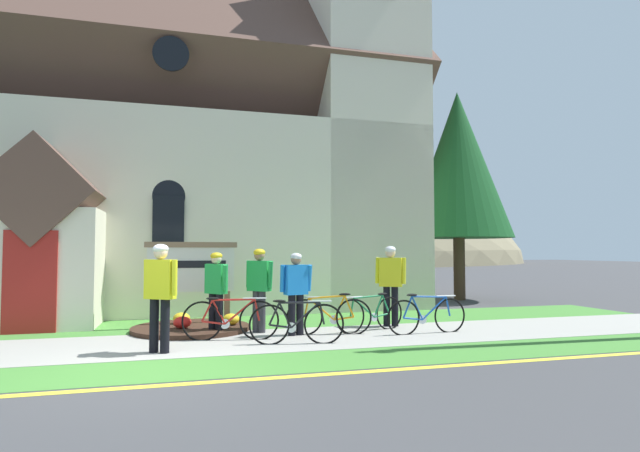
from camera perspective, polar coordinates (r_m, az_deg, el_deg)
The scene contains 20 objects.
ground at distance 11.60m, azimuth -18.39°, elevation -10.99°, with size 140.00×140.00×0.00m, color #3D3D3F.
sidewalk_slab at distance 9.66m, azimuth -17.33°, elevation -12.66°, with size 32.00×2.52×0.01m, color #99968E.
grass_verge at distance 7.73m, azimuth -17.79°, elevation -15.19°, with size 32.00×1.43×0.01m, color #427F33.
church_lawn at distance 12.07m, azimuth -16.97°, elevation -10.67°, with size 24.00×2.37×0.01m, color #427F33.
curb_paint_stripe at distance 6.89m, azimuth -18.08°, elevation -16.75°, with size 28.00×0.16×0.01m, color yellow.
church_building at distance 18.56m, azimuth -15.03°, elevation 8.13°, with size 15.20×12.63×13.91m.
church_sign at distance 11.54m, azimuth -14.29°, elevation -4.87°, with size 1.99×0.14×1.87m.
flower_bed at distance 11.16m, azimuth -14.20°, elevation -11.00°, with size 2.44×2.44×0.34m.
bicycle_yellow at distance 10.78m, azimuth 5.72°, elevation -9.77°, with size 1.68×0.56×0.81m.
bicycle_orange at distance 9.82m, azimuth -10.06°, elevation -10.32°, with size 1.80×0.35×0.83m.
bicycle_white at distance 10.62m, azimuth 11.92°, elevation -9.80°, with size 1.78×0.13×0.84m.
bicycle_red at distance 9.29m, azimuth -2.67°, elevation -10.85°, with size 1.70×0.35×0.82m.
bicycle_green at distance 10.32m, azimuth 1.09°, elevation -10.05°, with size 1.69×0.41×0.85m.
cyclist_in_green_jersey at distance 8.81m, azimuth -17.56°, elevation -6.65°, with size 0.54×0.57×1.79m.
cyclist_in_yellow_jersey at distance 10.55m, azimuth -6.86°, elevation -6.39°, with size 0.49×0.62×1.72m.
cyclist_in_white_jersey at distance 10.14m, azimuth -2.73°, elevation -6.92°, with size 0.65×0.30×1.64m.
cyclist_in_blue_jersey at distance 10.49m, azimuth -11.62°, elevation -6.67°, with size 0.45×0.64×1.65m.
cyclist_in_red_jersey at distance 11.46m, azimuth 7.95°, elevation -5.87°, with size 0.57×0.50×1.78m.
roadside_conifer at distance 18.30m, azimuth 15.27°, elevation 6.65°, with size 3.65×3.65×7.22m.
distant_hill at distance 70.19m, azimuth -13.68°, elevation -4.11°, with size 94.44×53.98×25.59m, color #847A5B.
Camera 1 is at (0.53, -7.47, 1.68)m, focal length 28.42 mm.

